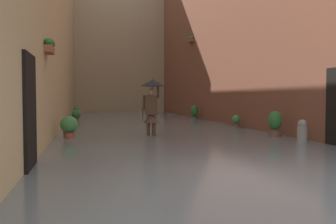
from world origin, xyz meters
name	(u,v)px	position (x,y,z in m)	size (l,w,h in m)	color
ground_plane	(143,126)	(0.00, -11.83, 0.00)	(60.00, 60.00, 0.00)	gray
flood_water	(143,124)	(0.00, -11.83, 0.08)	(8.15, 29.66, 0.16)	slate
building_facade_left	(231,20)	(-4.58, -11.83, 5.36)	(2.04, 27.66, 10.73)	brown
building_facade_right	(43,9)	(4.58, -11.82, 5.41)	(2.04, 27.66, 10.82)	tan
building_facade_far	(119,33)	(0.00, -24.56, 6.77)	(10.95, 1.80, 13.54)	tan
person_wading	(152,99)	(0.60, -6.21, 1.37)	(0.86, 0.85, 2.07)	#2D2319
potted_plant_mid_left	(275,125)	(-3.18, -5.01, 0.54)	(0.43, 0.43, 0.98)	brown
potted_plant_far_right	(69,127)	(3.22, -6.24, 0.49)	(0.54, 0.54, 0.84)	#9E563D
potted_plant_near_right	(76,112)	(3.33, -17.59, 0.46)	(0.32, 0.32, 0.88)	brown
potted_plant_near_left	(236,123)	(-3.35, -8.38, 0.36)	(0.33, 0.33, 0.68)	brown
potted_plant_mid_right	(76,116)	(3.25, -14.61, 0.40)	(0.48, 0.48, 0.71)	brown
potted_plant_far_left	(194,113)	(-3.29, -13.93, 0.49)	(0.41, 0.41, 0.95)	#66605B
mooring_bollard	(302,134)	(-3.22, -3.63, 0.40)	(0.28, 0.28, 0.80)	gray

